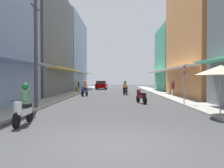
# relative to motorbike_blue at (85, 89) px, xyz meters

# --- Properties ---
(ground_plane) EXTENTS (94.98, 94.98, 0.00)m
(ground_plane) POSITION_rel_motorbike_blue_xyz_m (3.32, 0.44, -0.70)
(ground_plane) COLOR #38383A
(sidewalk_left) EXTENTS (1.85, 51.17, 0.12)m
(sidewalk_left) POSITION_rel_motorbike_blue_xyz_m (-1.92, 0.44, -0.64)
(sidewalk_left) COLOR #ADA89E
(sidewalk_left) RESTS_ON ground
(sidewalk_right) EXTENTS (1.85, 51.17, 0.12)m
(sidewalk_right) POSITION_rel_motorbike_blue_xyz_m (8.57, 0.44, -0.64)
(sidewalk_right) COLOR #9E9991
(sidewalk_right) RESTS_ON ground
(building_left_mid) EXTENTS (7.05, 12.80, 11.65)m
(building_left_mid) POSITION_rel_motorbike_blue_xyz_m (-5.84, 2.05, 5.12)
(building_left_mid) COLOR slate
(building_left_mid) RESTS_ON ground
(building_left_far) EXTENTS (7.05, 13.54, 12.15)m
(building_left_far) POSITION_rel_motorbike_blue_xyz_m (-5.84, 15.73, 5.36)
(building_left_far) COLOR #8CA5CC
(building_left_far) RESTS_ON ground
(building_right_mid) EXTENTS (7.05, 12.07, 13.20)m
(building_right_mid) POSITION_rel_motorbike_blue_xyz_m (12.49, -0.62, 5.89)
(building_right_mid) COLOR #D88C4C
(building_right_mid) RESTS_ON ground
(building_right_far) EXTENTS (7.05, 8.12, 9.15)m
(building_right_far) POSITION_rel_motorbike_blue_xyz_m (12.48, 9.90, 3.87)
(building_right_far) COLOR #4CB28C
(building_right_far) RESTS_ON ground
(motorbike_blue) EXTENTS (0.63, 1.79, 1.58)m
(motorbike_blue) POSITION_rel_motorbike_blue_xyz_m (0.00, 0.00, 0.00)
(motorbike_blue) COLOR black
(motorbike_blue) RESTS_ON ground
(motorbike_orange) EXTENTS (0.61, 1.79, 0.96)m
(motorbike_orange) POSITION_rel_motorbike_blue_xyz_m (4.32, 6.09, -0.20)
(motorbike_orange) COLOR black
(motorbike_orange) RESTS_ON ground
(motorbike_black) EXTENTS (0.68, 1.77, 1.58)m
(motorbike_black) POSITION_rel_motorbike_blue_xyz_m (4.26, 1.83, 0.00)
(motorbike_black) COLOR black
(motorbike_black) RESTS_ON ground
(motorbike_white) EXTENTS (0.55, 1.81, 1.58)m
(motorbike_white) POSITION_rel_motorbike_blue_xyz_m (-0.16, -14.74, 0.00)
(motorbike_white) COLOR black
(motorbike_white) RESTS_ON ground
(motorbike_maroon) EXTENTS (0.71, 1.76, 0.96)m
(motorbike_maroon) POSITION_rel_motorbike_blue_xyz_m (5.08, -7.09, -0.20)
(motorbike_maroon) COLOR black
(motorbike_maroon) RESTS_ON ground
(parked_car) EXTENTS (1.89, 4.15, 1.45)m
(parked_car) POSITION_rel_motorbike_blue_xyz_m (0.62, 15.59, 0.04)
(parked_car) COLOR #8C0000
(parked_car) RESTS_ON ground
(pedestrian_far) EXTENTS (0.44, 0.44, 1.62)m
(pedestrian_far) POSITION_rel_motorbike_blue_xyz_m (-1.61, 5.79, 0.21)
(pedestrian_far) COLOR #BF8C3F
(pedestrian_far) RESTS_ON ground
(pedestrian_midway) EXTENTS (0.34, 0.34, 1.60)m
(pedestrian_midway) POSITION_rel_motorbike_blue_xyz_m (-2.21, 7.17, 0.09)
(pedestrian_midway) COLOR #598C59
(pedestrian_midway) RESTS_ON ground
(pedestrian_foreground) EXTENTS (0.34, 0.34, 1.63)m
(pedestrian_foreground) POSITION_rel_motorbike_blue_xyz_m (8.94, -0.51, 0.11)
(pedestrian_foreground) COLOR beige
(pedestrian_foreground) RESTS_ON ground
(vendor_umbrella) EXTENTS (2.30, 2.30, 2.38)m
(vendor_umbrella) POSITION_rel_motorbike_blue_xyz_m (8.18, -12.59, 1.45)
(vendor_umbrella) COLOR #99999E
(vendor_umbrella) RESTS_ON ground
(utility_pole) EXTENTS (0.20, 1.20, 6.38)m
(utility_pole) POSITION_rel_motorbike_blue_xyz_m (-1.25, -10.47, 2.56)
(utility_pole) COLOR #4C4C4F
(utility_pole) RESTS_ON ground
(street_sign_no_entry) EXTENTS (0.07, 0.60, 2.65)m
(street_sign_no_entry) POSITION_rel_motorbike_blue_xyz_m (7.80, -8.21, 1.01)
(street_sign_no_entry) COLOR gray
(street_sign_no_entry) RESTS_ON ground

